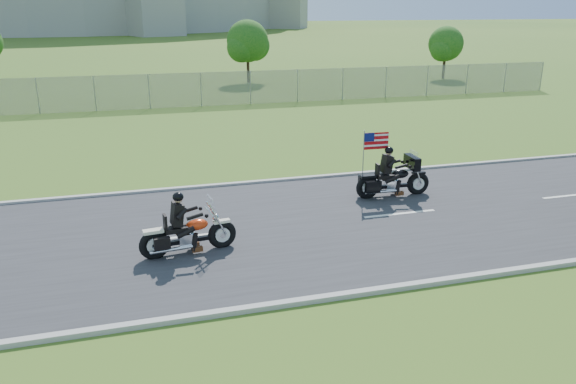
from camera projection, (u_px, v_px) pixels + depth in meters
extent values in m
plane|color=#33551A|center=(265.00, 230.00, 15.08)|extent=(420.00, 420.00, 0.00)
cube|color=#28282B|center=(265.00, 229.00, 15.07)|extent=(120.00, 8.00, 0.04)
cube|color=#9E9B93|center=(236.00, 184.00, 18.76)|extent=(120.00, 0.18, 0.12)
cube|color=#9E9B93|center=(312.00, 300.00, 11.37)|extent=(120.00, 0.18, 0.12)
cube|color=gray|center=(95.00, 94.00, 31.70)|extent=(60.00, 0.03, 2.00)
cylinder|color=#382316|center=(248.00, 66.00, 43.62)|extent=(0.22, 0.22, 2.52)
sphere|color=#144D15|center=(247.00, 41.00, 43.02)|extent=(3.20, 3.20, 3.20)
sphere|color=#144D15|center=(254.00, 45.00, 43.74)|extent=(2.40, 2.40, 2.40)
sphere|color=#144D15|center=(241.00, 48.00, 42.65)|extent=(2.24, 2.24, 2.24)
cylinder|color=#382316|center=(444.00, 65.00, 46.01)|extent=(0.22, 0.22, 2.24)
sphere|color=#144D15|center=(446.00, 44.00, 45.48)|extent=(2.80, 2.80, 2.80)
sphere|color=#144D15|center=(449.00, 47.00, 46.11)|extent=(2.10, 2.10, 2.10)
sphere|color=#144D15|center=(442.00, 49.00, 45.16)|extent=(1.96, 1.96, 1.96)
torus|color=black|center=(222.00, 234.00, 13.81)|extent=(0.74, 0.27, 0.72)
torus|color=black|center=(154.00, 245.00, 13.18)|extent=(0.74, 0.27, 0.72)
ellipsoid|color=red|center=(197.00, 225.00, 13.47)|extent=(0.58, 0.38, 0.27)
cube|color=black|center=(176.00, 229.00, 13.29)|extent=(0.57, 0.36, 0.12)
cube|color=black|center=(177.00, 214.00, 13.19)|extent=(0.28, 0.42, 0.54)
sphere|color=black|center=(178.00, 197.00, 13.07)|extent=(0.30, 0.30, 0.26)
cube|color=silver|center=(212.00, 204.00, 13.47)|extent=(0.10, 0.45, 0.39)
torus|color=black|center=(418.00, 183.00, 17.74)|extent=(0.75, 0.21, 0.74)
torus|color=black|center=(367.00, 187.00, 17.34)|extent=(0.75, 0.21, 0.74)
ellipsoid|color=black|center=(400.00, 174.00, 17.48)|extent=(0.57, 0.34, 0.28)
cube|color=black|center=(385.00, 176.00, 17.37)|extent=(0.56, 0.32, 0.12)
cube|color=black|center=(387.00, 164.00, 17.26)|extent=(0.25, 0.41, 0.55)
sphere|color=black|center=(389.00, 150.00, 17.13)|extent=(0.28, 0.28, 0.27)
cube|color=black|center=(412.00, 162.00, 17.45)|extent=(0.25, 0.81, 0.40)
cube|color=#B70C11|center=(376.00, 141.00, 17.15)|extent=(0.80, 0.05, 0.52)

